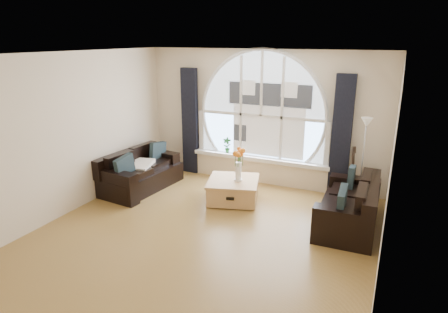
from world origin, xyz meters
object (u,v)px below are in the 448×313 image
sofa_left (141,169)px  potted_plant (227,145)px  vase_flowers (238,160)px  floor_lamp (362,162)px  sofa_right (349,202)px  coffee_chest (233,189)px  guitar (352,173)px

sofa_left → potted_plant: size_ratio=5.06×
vase_flowers → floor_lamp: size_ratio=0.44×
sofa_left → sofa_right: sofa_left is taller
coffee_chest → floor_lamp: 2.36m
guitar → potted_plant: guitar is taller
sofa_left → potted_plant: (1.30, 1.30, 0.32)m
vase_flowers → coffee_chest: bearing=-173.1°
sofa_left → vase_flowers: vase_flowers is taller
sofa_left → floor_lamp: size_ratio=1.05×
potted_plant → vase_flowers: bearing=-56.9°
sofa_left → coffee_chest: (1.92, 0.19, -0.18)m
coffee_chest → guitar: (1.98, 0.94, 0.31)m
coffee_chest → floor_lamp: (2.14, 0.80, 0.58)m
sofa_right → guitar: 1.10m
sofa_right → floor_lamp: bearing=84.2°
sofa_right → coffee_chest: (-2.07, 0.15, -0.18)m
guitar → sofa_left: bearing=172.2°
guitar → potted_plant: bearing=152.2°
sofa_left → vase_flowers: 2.06m
sofa_right → guitar: guitar is taller
vase_flowers → potted_plant: (-0.72, 1.10, -0.08)m
guitar → floor_lamp: bearing=-64.6°
guitar → potted_plant: size_ratio=3.19×
coffee_chest → vase_flowers: vase_flowers is taller
vase_flowers → potted_plant: size_ratio=2.11×
vase_flowers → guitar: (1.88, 0.92, -0.26)m
sofa_right → potted_plant: size_ratio=5.05×
floor_lamp → potted_plant: (-2.76, 0.31, -0.08)m
floor_lamp → guitar: 0.34m
vase_flowers → sofa_right: bearing=-4.6°
sofa_right → coffee_chest: sofa_right is taller
floor_lamp → guitar: floor_lamp is taller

